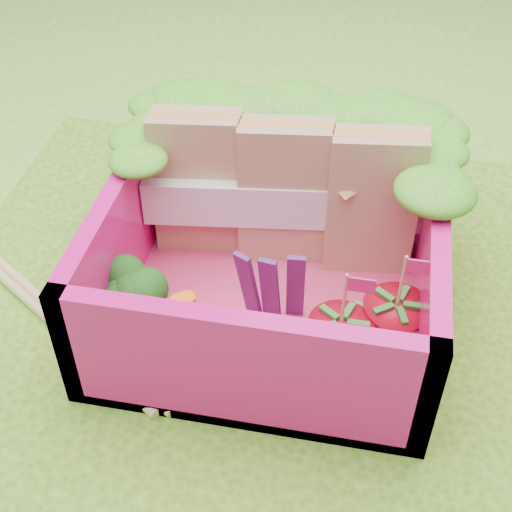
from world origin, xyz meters
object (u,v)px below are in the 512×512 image
object	(u,v)px
strawberry_left	(339,344)
strawberry_right	(393,328)
bento_box	(272,253)
broccoli	(128,296)
sandwich_stack	(285,193)

from	to	relation	value
strawberry_left	strawberry_right	size ratio (longest dim) A/B	0.98
bento_box	strawberry_right	size ratio (longest dim) A/B	2.65
bento_box	strawberry_left	distance (m)	0.47
bento_box	broccoli	world-z (taller)	bento_box
sandwich_stack	strawberry_right	xyz separation A→B (m)	(0.50, -0.50, -0.19)
broccoli	strawberry_left	world-z (taller)	strawberry_left
broccoli	strawberry_right	distance (m)	1.02
strawberry_right	strawberry_left	bearing A→B (deg)	-148.24
bento_box	sandwich_stack	xyz separation A→B (m)	(0.00, 0.28, 0.09)
strawberry_left	strawberry_right	distance (m)	0.22
sandwich_stack	broccoli	distance (m)	0.78
sandwich_stack	strawberry_right	bearing A→B (deg)	-45.25
strawberry_right	bento_box	bearing A→B (deg)	156.06
strawberry_left	sandwich_stack	bearing A→B (deg)	116.24
sandwich_stack	broccoli	xyz separation A→B (m)	(-0.52, -0.57, -0.15)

